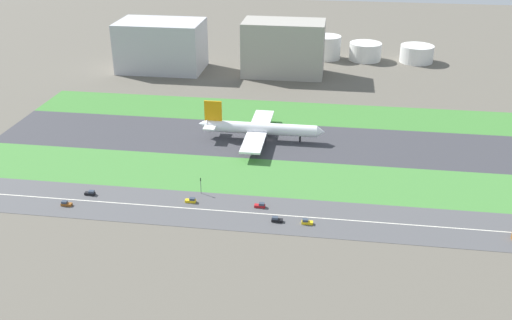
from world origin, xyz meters
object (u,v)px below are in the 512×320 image
Objects in this scene: terminal_building at (161,46)px; hangar_building at (283,48)px; traffic_light at (201,185)px; car_0 at (277,220)px; fuel_tank_centre at (365,51)px; fuel_tank_west at (327,47)px; car_4 at (307,222)px; car_5 at (90,193)px; car_3 at (191,200)px; car_2 at (66,204)px; fuel_tank_east at (417,54)px; airliner at (259,128)px; car_1 at (260,205)px.

hangar_building is at bearing 0.00° from terminal_building.
traffic_light is at bearing -95.60° from hangar_building.
fuel_tank_centre is (39.45, 237.00, 5.48)m from car_0.
car_4 is at bearing -89.85° from fuel_tank_west.
terminal_building is at bearing 97.02° from car_5.
terminal_building is 2.47× the size of fuel_tank_centre.
car_5 is 0.19× the size of fuel_tank_centre.
terminal_building is (-114.23, 192.00, 16.03)m from car_4.
car_5 is 193.38m from hangar_building.
car_5 is (-91.82, 10.00, 0.00)m from car_4.
car_3 is 183.86m from hangar_building.
car_3 is (-36.60, 10.00, 0.00)m from car_0.
fuel_tank_centre is (56.59, 45.00, -11.88)m from hangar_building.
hangar_building reaches higher than terminal_building.
traffic_light is 0.12× the size of terminal_building.
car_4 is 238.68m from fuel_tank_centre.
fuel_tank_east reaches higher than car_2.
traffic_light is 0.13× the size of hangar_building.
fuel_tank_east is at bearing 63.14° from traffic_light.
terminal_building is (-65.94, 182.00, 16.03)m from car_3.
traffic_light is at bearing 73.34° from car_3.
hangar_building is (0.95, 114.00, 12.05)m from airliner.
car_1 is at bearing -110.41° from fuel_tank_east.
fuel_tank_east reaches higher than car_3.
airliner is 114.64m from hangar_building.
car_0 is 0.08× the size of hangar_building.
fuel_tank_east is at bearing 0.00° from fuel_tank_west.
car_0 is 38.80m from traffic_light.
airliner reaches higher than fuel_tank_west.
car_0 and car_4 have the same top height.
fuel_tank_west reaches higher than car_5.
car_4 is 0.19× the size of fuel_tank_centre.
car_1 is 72.37m from car_5.
car_3 is 239.46m from fuel_tank_centre.
car_1 is 231.92m from fuel_tank_centre.
fuel_tank_centre is (47.22, 227.00, 5.48)m from car_1.
hangar_building is 2.26× the size of fuel_tank_east.
car_2 is at bearing -117.96° from fuel_tank_centre.
car_0 is (86.36, 0.00, 0.00)m from car_2.
car_5 is at bearing -82.98° from terminal_building.
airliner is 68.98m from car_1.
fuel_tank_centre reaches higher than car_2.
traffic_light is at bearing -21.41° from car_4.
hangar_building is at bearing -109.83° from car_2.
hangar_building is at bearing -141.51° from fuel_tank_centre.
traffic_light is at bearing -160.96° from car_2.
car_1 is at bearing -52.15° from car_0.
fuel_tank_centre is at bearing 70.11° from airliner.
car_3 is at bearing -96.10° from hangar_building.
fuel_tank_centre is (27.76, 237.00, 5.48)m from car_4.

